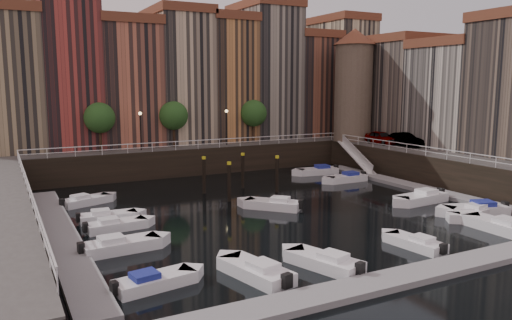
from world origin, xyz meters
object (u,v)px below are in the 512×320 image
gangway (356,155)px  car_a (381,138)px  corner_tower (353,83)px  mooring_pilings (239,176)px  boat_left_2 (115,225)px  boat_left_0 (153,282)px  boat_left_1 (120,246)px  car_b (405,140)px

gangway → car_a: (3.36, -0.37, 1.85)m
corner_tower → mooring_pilings: bearing=-156.2°
boat_left_2 → car_a: bearing=13.2°
boat_left_0 → boat_left_1: size_ratio=0.89×
corner_tower → boat_left_2: (-32.65, -15.45, -9.86)m
boat_left_0 → car_a: bearing=23.6°
boat_left_2 → car_a: 34.93m
boat_left_1 → corner_tower: bearing=27.0°
mooring_pilings → boat_left_1: bearing=-139.7°
car_b → corner_tower: bearing=104.8°
gangway → boat_left_2: 31.74m
boat_left_1 → car_a: car_a is taller
gangway → car_b: (4.28, -3.32, 1.85)m
gangway → boat_left_2: bearing=-159.8°
mooring_pilings → boat_left_2: mooring_pilings is taller
gangway → mooring_pilings: bearing=-165.8°
mooring_pilings → car_b: (21.34, 0.99, 2.12)m
gangway → mooring_pilings: size_ratio=1.25×
mooring_pilings → car_b: size_ratio=1.43×
mooring_pilings → boat_left_0: mooring_pilings is taller
boat_left_0 → car_b: (34.46, 18.65, 3.43)m
boat_left_2 → car_b: 35.04m
corner_tower → boat_left_0: bearing=-141.3°
boat_left_1 → gangway: bearing=23.1°
boat_left_2 → car_b: size_ratio=0.94×
mooring_pilings → boat_left_1: mooring_pilings is taller
corner_tower → boat_left_0: size_ratio=3.14×
boat_left_2 → car_a: size_ratio=0.98×
car_b → boat_left_1: bearing=-155.6°
boat_left_2 → car_b: car_b is taller
boat_left_1 → boat_left_2: boat_left_1 is taller
boat_left_0 → car_a: 40.05m
corner_tower → boat_left_1: 40.19m
car_a → car_b: bearing=-70.2°
gangway → mooring_pilings: (-17.06, -4.31, -0.27)m
corner_tower → boat_left_2: corner_tower is taller
car_a → car_b: (0.91, -2.96, 0.00)m
corner_tower → mooring_pilings: 23.44m
corner_tower → boat_left_1: bearing=-148.9°
boat_left_0 → boat_left_1: boat_left_1 is taller
car_a → mooring_pilings: bearing=-166.5°
gangway → mooring_pilings: 17.60m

